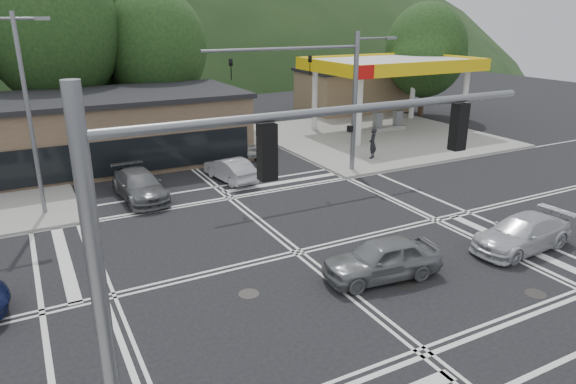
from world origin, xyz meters
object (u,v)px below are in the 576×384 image
car_silver_east (522,233)px  car_queue_a (230,169)px  car_grey_center (382,259)px  pedestrian (373,143)px  car_queue_b (250,141)px  car_northbound (140,185)px

car_silver_east → car_queue_a: 15.36m
car_grey_center → car_silver_east: (6.37, -0.70, -0.06)m
car_queue_a → pedestrian: bearing=170.2°
car_silver_east → car_queue_a: size_ratio=1.16×
car_queue_b → pedestrian: pedestrian is taller
car_silver_east → pedestrian: 13.75m
car_northbound → car_queue_a: bearing=4.3°
car_silver_east → car_northbound: 17.76m
car_grey_center → car_northbound: car_grey_center is taller
car_silver_east → pedestrian: bearing=165.7°
car_silver_east → pedestrian: pedestrian is taller
car_grey_center → pedestrian: bearing=151.5°
car_queue_b → car_northbound: car_queue_b is taller
car_grey_center → car_queue_a: bearing=-170.7°
car_silver_east → car_northbound: size_ratio=0.94×
car_queue_a → pedestrian: (9.61, -0.28, 0.46)m
car_grey_center → car_northbound: bearing=-148.2°
car_grey_center → pedestrian: pedestrian is taller
car_grey_center → car_northbound: 13.59m
car_queue_a → car_queue_b: 6.12m
car_grey_center → car_queue_a: car_grey_center is taller
car_silver_east → car_grey_center: bearing=-99.1°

